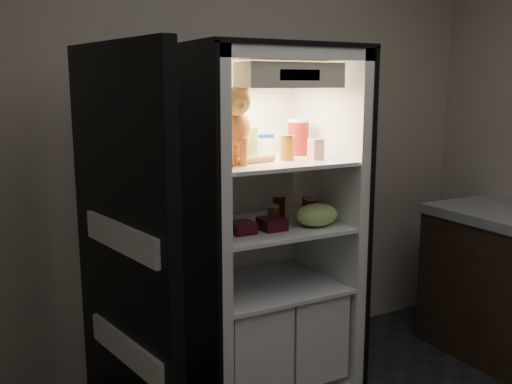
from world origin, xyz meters
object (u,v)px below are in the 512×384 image
(soda_can_b, at_px, (308,207))
(refrigerator, at_px, (261,249))
(parmesan_shaker, at_px, (252,143))
(tabby_cat, at_px, (231,132))
(pepper_jar, at_px, (298,137))
(soda_can_a, at_px, (279,206))
(condiment_jar, at_px, (273,213))
(berry_box_left, at_px, (242,228))
(grape_bag, at_px, (317,215))
(berry_box_right, at_px, (272,224))
(mayo_tub, at_px, (266,145))
(salsa_jar, at_px, (287,148))
(cream_carton, at_px, (316,149))
(soda_can_c, at_px, (310,211))

(soda_can_b, bearing_deg, refrigerator, 177.44)
(parmesan_shaker, bearing_deg, tabby_cat, -148.32)
(pepper_jar, height_order, soda_can_a, pepper_jar)
(condiment_jar, relative_size, berry_box_left, 0.77)
(soda_can_a, bearing_deg, grape_bag, -75.22)
(berry_box_left, bearing_deg, pepper_jar, 22.41)
(soda_can_a, distance_m, berry_box_right, 0.29)
(parmesan_shaker, relative_size, condiment_jar, 1.81)
(mayo_tub, bearing_deg, pepper_jar, -8.57)
(grape_bag, height_order, berry_box_right, grape_bag)
(salsa_jar, xyz_separation_m, cream_carton, (0.14, -0.05, -0.01))
(mayo_tub, xyz_separation_m, pepper_jar, (0.19, -0.03, 0.04))
(tabby_cat, distance_m, cream_carton, 0.47)
(tabby_cat, relative_size, grape_bag, 1.71)
(berry_box_left, bearing_deg, condiment_jar, 28.36)
(condiment_jar, bearing_deg, pepper_jar, 12.77)
(tabby_cat, height_order, soda_can_c, tabby_cat)
(refrigerator, bearing_deg, soda_can_c, -31.61)
(soda_can_a, distance_m, grape_bag, 0.28)
(refrigerator, bearing_deg, condiment_jar, -11.36)
(soda_can_c, bearing_deg, berry_box_right, -173.07)
(soda_can_c, height_order, condiment_jar, soda_can_c)
(tabby_cat, height_order, berry_box_left, tabby_cat)
(mayo_tub, distance_m, berry_box_right, 0.45)
(tabby_cat, distance_m, pepper_jar, 0.49)
(tabby_cat, distance_m, salsa_jar, 0.32)
(mayo_tub, distance_m, soda_can_a, 0.36)
(cream_carton, distance_m, grape_bag, 0.35)
(salsa_jar, xyz_separation_m, berry_box_right, (-0.11, -0.04, -0.38))
(parmesan_shaker, bearing_deg, refrigerator, -14.43)
(pepper_jar, xyz_separation_m, berry_box_left, (-0.45, -0.19, -0.42))
(refrigerator, distance_m, pepper_jar, 0.65)
(mayo_tub, height_order, pepper_jar, pepper_jar)
(parmesan_shaker, relative_size, soda_can_b, 1.42)
(soda_can_b, xyz_separation_m, condiment_jar, (-0.23, -0.00, -0.01))
(soda_can_a, distance_m, soda_can_c, 0.21)
(cream_carton, height_order, berry_box_right, cream_carton)
(tabby_cat, distance_m, soda_can_b, 0.69)
(parmesan_shaker, height_order, cream_carton, parmesan_shaker)
(soda_can_c, bearing_deg, pepper_jar, 81.39)
(parmesan_shaker, relative_size, cream_carton, 1.52)
(parmesan_shaker, distance_m, salsa_jar, 0.19)
(parmesan_shaker, xyz_separation_m, grape_bag, (0.26, -0.23, -0.37))
(cream_carton, distance_m, soda_can_b, 0.39)
(berry_box_left, bearing_deg, cream_carton, -3.44)
(mayo_tub, bearing_deg, cream_carton, -55.91)
(cream_carton, distance_m, soda_can_a, 0.42)
(salsa_jar, xyz_separation_m, pepper_jar, (0.17, 0.16, 0.03))
(pepper_jar, distance_m, soda_can_b, 0.40)
(refrigerator, xyz_separation_m, salsa_jar, (0.08, -0.13, 0.56))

